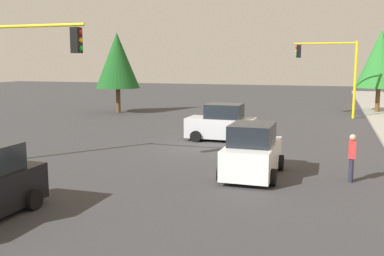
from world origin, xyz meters
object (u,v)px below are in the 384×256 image
(car_white, at_px, (252,152))
(pedestrian_crossing, at_px, (352,156))
(traffic_signal_near_right, at_px, (26,65))
(car_silver, at_px, (222,124))
(tree_roadside_far, at_px, (380,59))
(traffic_signal_far_left, at_px, (330,64))
(tree_opposite_side, at_px, (117,61))

(car_white, bearing_deg, pedestrian_crossing, 94.65)
(pedestrian_crossing, bearing_deg, car_white, -85.35)
(traffic_signal_near_right, height_order, car_silver, traffic_signal_near_right)
(pedestrian_crossing, bearing_deg, tree_roadside_far, 172.95)
(traffic_signal_far_left, relative_size, tree_roadside_far, 0.85)
(tree_opposite_side, distance_m, car_white, 22.38)
(car_white, bearing_deg, tree_roadside_far, 164.72)
(traffic_signal_far_left, height_order, car_silver, traffic_signal_far_left)
(car_silver, bearing_deg, pedestrian_crossing, 43.73)
(car_silver, bearing_deg, tree_opposite_side, -131.41)
(traffic_signal_far_left, xyz_separation_m, car_silver, (12.00, -5.37, -3.15))
(tree_roadside_far, bearing_deg, traffic_signal_far_left, -43.50)
(tree_opposite_side, bearing_deg, car_white, 40.06)
(traffic_signal_far_left, distance_m, car_white, 19.35)
(tree_roadside_far, height_order, car_white, tree_roadside_far)
(tree_roadside_far, relative_size, car_white, 1.79)
(car_white, xyz_separation_m, pedestrian_crossing, (-0.28, 3.46, 0.01))
(traffic_signal_far_left, height_order, tree_opposite_side, tree_opposite_side)
(traffic_signal_near_right, xyz_separation_m, tree_roadside_far, (-24.00, 15.21, 0.36))
(traffic_signal_near_right, height_order, tree_opposite_side, tree_opposite_side)
(tree_opposite_side, bearing_deg, pedestrian_crossing, 46.75)
(traffic_signal_near_right, xyz_separation_m, car_white, (-1.07, 8.94, -3.16))
(traffic_signal_far_left, bearing_deg, car_white, -7.42)
(traffic_signal_near_right, bearing_deg, tree_opposite_side, -163.61)
(tree_opposite_side, relative_size, pedestrian_crossing, 3.87)
(traffic_signal_near_right, distance_m, tree_opposite_side, 18.76)
(tree_roadside_far, distance_m, car_white, 24.03)
(tree_roadside_far, bearing_deg, car_silver, -29.79)
(tree_roadside_far, relative_size, pedestrian_crossing, 3.97)
(tree_opposite_side, relative_size, tree_roadside_far, 0.97)
(car_white, distance_m, pedestrian_crossing, 3.47)
(pedestrian_crossing, bearing_deg, traffic_signal_near_right, -83.78)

